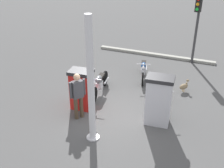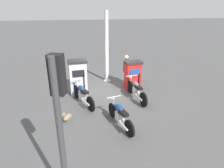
{
  "view_description": "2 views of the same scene",
  "coord_description": "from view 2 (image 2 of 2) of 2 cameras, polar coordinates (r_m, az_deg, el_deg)",
  "views": [
    {
      "loc": [
        -7.77,
        -2.57,
        5.4
      ],
      "look_at": [
        0.64,
        0.51,
        0.73
      ],
      "focal_mm": 44.21,
      "sensor_mm": 36.0,
      "label": 1
    },
    {
      "loc": [
        8.59,
        -1.64,
        3.95
      ],
      "look_at": [
        0.6,
        0.12,
        0.68
      ],
      "focal_mm": 30.87,
      "sensor_mm": 36.0,
      "label": 2
    }
  ],
  "objects": [
    {
      "name": "ground_plane",
      "position": [
        9.6,
        -1.47,
        -2.51
      ],
      "size": [
        120.0,
        120.0,
        0.0
      ],
      "primitive_type": "plane",
      "color": "#4C4C4C"
    },
    {
      "name": "fuel_pump_near",
      "position": [
        9.26,
        -9.98,
        1.99
      ],
      "size": [
        0.65,
        0.9,
        1.7
      ],
      "color": "silver",
      "rests_on": "ground"
    },
    {
      "name": "fuel_pump_far",
      "position": [
        9.77,
        6.21,
        2.57
      ],
      "size": [
        0.63,
        0.85,
        1.48
      ],
      "color": "red",
      "rests_on": "ground"
    },
    {
      "name": "motorcycle_near_pump",
      "position": [
        8.42,
        -8.8,
        -2.95
      ],
      "size": [
        2.02,
        0.9,
        0.96
      ],
      "color": "black",
      "rests_on": "ground"
    },
    {
      "name": "motorcycle_far_pump",
      "position": [
        8.82,
        7.17,
        -1.7
      ],
      "size": [
        2.09,
        0.56,
        0.96
      ],
      "color": "black",
      "rests_on": "ground"
    },
    {
      "name": "motorcycle_extra",
      "position": [
        6.86,
        2.32,
        -9.0
      ],
      "size": [
        1.86,
        0.63,
        0.93
      ],
      "color": "black",
      "rests_on": "ground"
    },
    {
      "name": "attendant_person",
      "position": [
        10.23,
        4.23,
        4.69
      ],
      "size": [
        0.51,
        0.42,
        1.66
      ],
      "color": "#473828",
      "rests_on": "ground"
    },
    {
      "name": "wandering_duck",
      "position": [
        7.28,
        -13.09,
        -9.48
      ],
      "size": [
        0.45,
        0.41,
        0.5
      ],
      "color": "#847051",
      "rests_on": "ground"
    },
    {
      "name": "roadside_traffic_light",
      "position": [
        3.6,
        -15.28,
        -7.48
      ],
      "size": [
        0.4,
        0.3,
        3.25
      ],
      "color": "#38383A",
      "rests_on": "ground"
    },
    {
      "name": "canopy_support_pole",
      "position": [
        10.6,
        -1.58,
        10.27
      ],
      "size": [
        0.4,
        0.4,
        3.81
      ],
      "color": "silver",
      "rests_on": "ground"
    }
  ]
}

